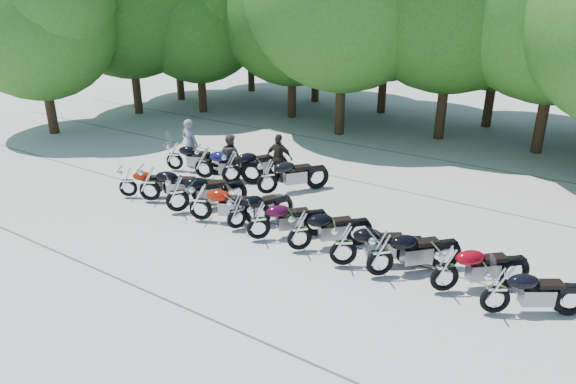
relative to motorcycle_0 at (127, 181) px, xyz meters
The scene contains 27 objects.
ground 5.60m from the motorcycle_0, ahead, with size 90.00×90.00×0.00m, color #9D988E.
tree_0 16.62m from the motorcycle_0, 128.40° to the left, with size 7.50×7.50×9.21m.
tree_1 13.31m from the motorcycle_0, 121.23° to the left, with size 6.97×6.97×8.55m.
tree_2 13.30m from the motorcycle_0, 97.90° to the left, with size 7.31×7.31×8.97m.
tree_9 19.48m from the motorcycle_0, 115.08° to the left, with size 7.59×7.59×9.32m.
tree_10 17.43m from the motorcycle_0, 99.48° to the left, with size 7.78×7.78×9.55m.
tree_11 16.74m from the motorcycle_0, 83.60° to the left, with size 7.56×7.56×9.28m.
tree_12 18.29m from the motorcycle_0, 65.26° to the left, with size 7.88×7.88×9.67m.
tree_16 10.88m from the motorcycle_0, 159.48° to the left, with size 6.97×6.97×8.55m.
motorcycle_0 is the anchor object (origin of this frame).
motorcycle_1 0.89m from the motorcycle_0, ahead, with size 0.72×2.38×1.34m, color black, non-canonical shape.
motorcycle_2 2.23m from the motorcycle_0, ahead, with size 0.74×2.43×1.37m, color black, non-canonical shape.
motorcycle_3 3.21m from the motorcycle_0, ahead, with size 0.72×2.35×1.33m, color maroon, non-canonical shape.
motorcycle_4 4.43m from the motorcycle_0, ahead, with size 0.63×2.08×1.18m, color black, non-canonical shape.
motorcycle_5 5.34m from the motorcycle_0, ahead, with size 0.68×2.23×1.26m, color #34071B, non-canonical shape.
motorcycle_6 6.58m from the motorcycle_0, ahead, with size 0.69×2.26×1.27m, color black, non-canonical shape.
motorcycle_7 7.88m from the motorcycle_0, ahead, with size 0.71×2.33×1.32m, color black, non-canonical shape.
motorcycle_8 8.82m from the motorcycle_0, ahead, with size 0.72×2.36×1.33m, color black, non-canonical shape.
motorcycle_9 10.29m from the motorcycle_0, ahead, with size 0.70×2.30×1.30m, color maroon, non-canonical shape.
motorcycle_10 11.42m from the motorcycle_0, ahead, with size 0.66×2.18×1.23m, color black, non-canonical shape.
motorcycle_11 2.79m from the motorcycle_0, 103.12° to the left, with size 0.68×2.25×1.27m, color black, non-canonical shape.
motorcycle_12 2.78m from the motorcycle_0, 70.89° to the left, with size 0.74×2.43×1.37m, color #110E3F, non-canonical shape.
motorcycle_13 3.43m from the motorcycle_0, 53.73° to the left, with size 0.74×2.43×1.37m, color black, non-canonical shape.
motorcycle_14 4.50m from the motorcycle_0, 36.07° to the left, with size 0.75×2.47×1.39m, color black, non-canonical shape.
rider_0 3.43m from the motorcycle_0, 97.54° to the left, with size 0.68×0.45×1.87m, color gray.
rider_1 3.62m from the motorcycle_0, 63.36° to the left, with size 0.80×0.63×1.65m, color brown.
rider_2 5.10m from the motorcycle_0, 50.95° to the left, with size 1.00×0.42×1.71m, color black.
Camera 1 is at (7.27, -9.50, 6.36)m, focal length 32.00 mm.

